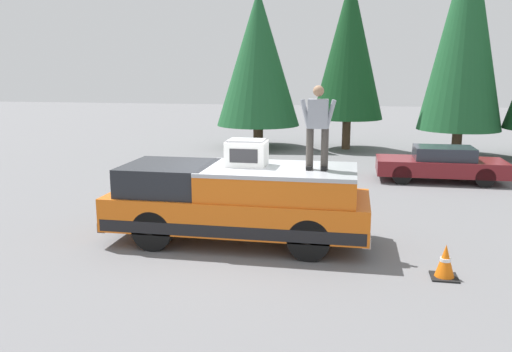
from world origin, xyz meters
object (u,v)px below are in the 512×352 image
Objects in this scene: person_on_truck_bed at (318,125)px; pickup_truck at (238,202)px; compressor_unit at (247,153)px; traffic_cone at (445,262)px; parked_car_maroon at (441,164)px.

pickup_truck is at bearing 87.60° from person_on_truck_bed.
compressor_unit is 4.44m from traffic_cone.
parked_car_maroon is at bearing -26.03° from person_on_truck_bed.
person_on_truck_bed is at bearing 62.59° from traffic_cone.
compressor_unit is 1.35× the size of traffic_cone.
compressor_unit is at bearing -60.19° from pickup_truck.
person_on_truck_bed is at bearing 153.97° from parked_car_maroon.
parked_car_maroon is at bearing -7.99° from traffic_cone.
pickup_truck is 6.60× the size of compressor_unit.
person_on_truck_bed is (-0.07, -1.66, 1.68)m from pickup_truck.
person_on_truck_bed reaches higher than parked_car_maroon.
compressor_unit is at bearing 144.77° from parked_car_maroon.
compressor_unit is (0.10, -0.17, 1.05)m from pickup_truck.
parked_car_maroon reaches higher than traffic_cone.
pickup_truck reaches higher than traffic_cone.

